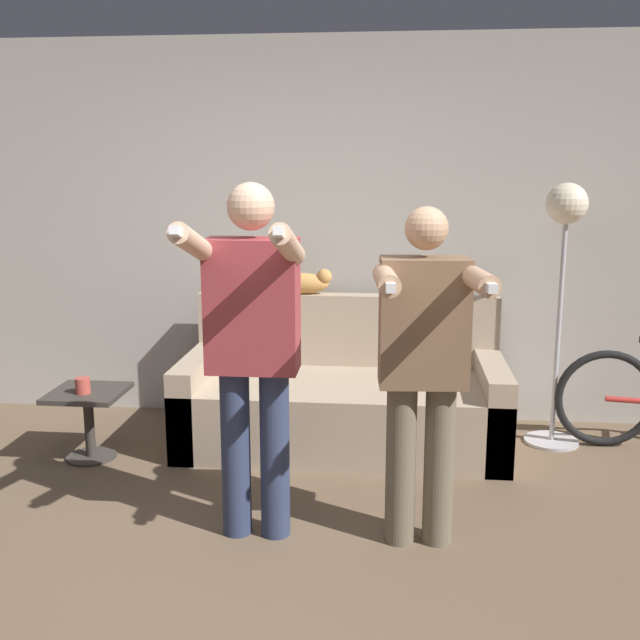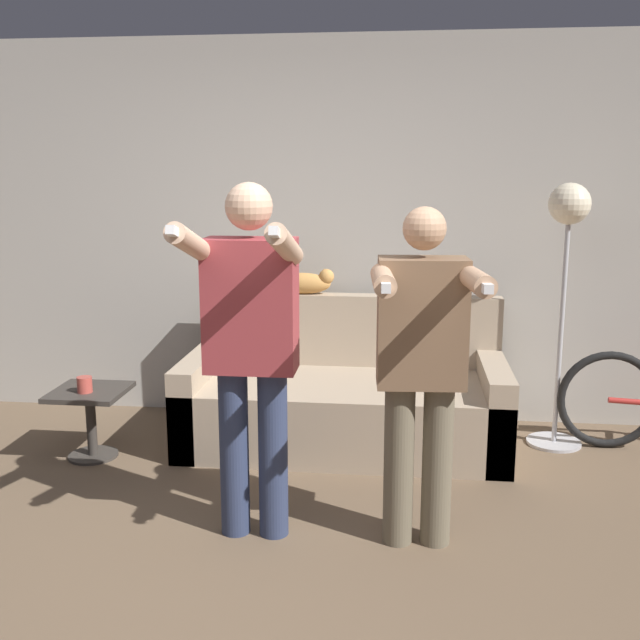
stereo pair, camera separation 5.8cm
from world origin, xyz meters
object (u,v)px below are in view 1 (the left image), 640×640
Objects in this scene: floor_lamp at (564,242)px; side_table at (88,410)px; cup at (83,386)px; cat at (302,283)px; person_right at (423,359)px; person_left at (252,338)px; couch at (343,400)px.

side_table is (-2.85, -0.55, -0.98)m from floor_lamp.
cup is at bearing -168.12° from floor_lamp.
cup is at bearing -145.42° from cat.
cat is 1.55m from cup.
person_right is 2.16m from cup.
person_left is at bearing 175.66° from person_right.
floor_lamp is at bearing -8.06° from cat.
person_right is at bearing -0.76° from person_left.
side_table is at bearing -164.20° from couch.
side_table is (-1.18, 0.86, -0.67)m from person_left.
person_right is at bearing -23.70° from side_table.
cup is at bearing 153.51° from person_right.
couch is at bearing -174.91° from floor_lamp.
cup is (-1.51, -0.48, 0.20)m from couch.
couch is 1.22× the size of floor_lamp.
couch is 4.68× the size of side_table.
couch is at bearing 15.80° from side_table.
floor_lamp is 3.03m from cup.
cup is at bearing 145.25° from person_left.
cat is at bearing 32.86° from side_table.
person_left is 1.64m from cat.
person_right is 2.22m from side_table.
floor_lamp reaches higher than side_table.
cat is at bearing 34.58° from cup.
person_left is 0.78m from person_right.
couch is 3.91× the size of cat.
person_right is at bearing -122.37° from floor_lamp.
person_left is (-0.33, -1.28, 0.70)m from couch.
floor_lamp is 17.46× the size of cup.
side_table is at bearing 152.17° from person_right.
couch is 1.60m from cup.
couch reaches higher than cup.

